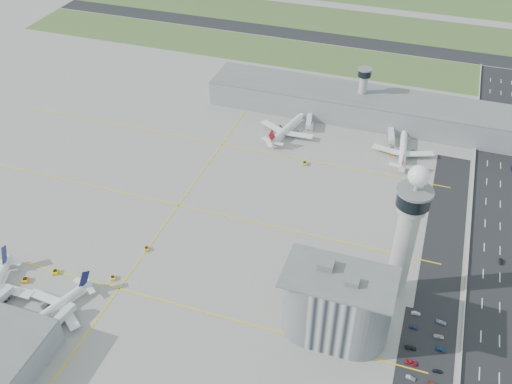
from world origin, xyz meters
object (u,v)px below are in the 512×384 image
(jet_bridge_far_0, at_px, (310,117))
(car_lot_11, at_px, (441,322))
(tug_4, at_px, (305,163))
(airplane_far_b, at_px, (404,146))
(tug_2, at_px, (113,278))
(control_tower, at_px, (407,228))
(airplane_near_c, at_px, (52,304))
(tug_3, at_px, (147,248))
(admin_building, at_px, (336,305))
(secondary_tower, at_px, (363,88))
(car_lot_1, at_px, (411,378))
(car_hw_1, at_px, (501,261))
(car_lot_4, at_px, (414,328))
(car_lot_5, at_px, (416,313))
(car_lot_10, at_px, (439,336))
(tug_1, at_px, (55,272))
(airplane_far_a, at_px, (287,125))
(jet_bridge_near_2, at_px, (49,332))
(car_lot_3, at_px, (411,348))
(car_lot_9, at_px, (441,350))
(tug_0, at_px, (25,280))
(car_lot_2, at_px, (412,363))
(tug_5, at_px, (391,153))
(car_lot_8, at_px, (437,371))
(jet_bridge_far_1, at_px, (391,131))
(car_hw_4, at_px, (491,111))

(jet_bridge_far_0, bearing_deg, car_lot_11, 23.61)
(tug_4, bearing_deg, airplane_far_b, -164.65)
(jet_bridge_far_0, relative_size, tug_2, 4.75)
(control_tower, xyz_separation_m, jet_bridge_far_0, (-70.00, 124.00, -32.19))
(control_tower, height_order, car_lot_11, control_tower)
(airplane_near_c, height_order, tug_3, airplane_near_c)
(admin_building, bearing_deg, secondary_tower, 97.29)
(car_lot_1, bearing_deg, jet_bridge_far_0, 32.45)
(admin_building, distance_m, tug_3, 94.78)
(tug_3, height_order, car_hw_1, tug_3)
(car_lot_4, bearing_deg, car_lot_5, 1.27)
(jet_bridge_far_0, distance_m, car_lot_10, 169.84)
(tug_1, distance_m, tug_2, 26.33)
(airplane_near_c, relative_size, tug_1, 11.38)
(airplane_far_a, xyz_separation_m, tug_2, (-38.03, -139.97, -4.94))
(tug_3, relative_size, car_lot_1, 0.82)
(jet_bridge_near_2, distance_m, car_hw_1, 196.39)
(admin_building, xyz_separation_m, car_lot_4, (30.37, 11.43, -14.74))
(tug_2, distance_m, car_lot_3, 127.90)
(tug_3, xyz_separation_m, car_lot_4, (122.41, -6.03, -0.30))
(airplane_near_c, relative_size, car_lot_5, 9.92)
(tug_1, xyz_separation_m, car_lot_9, (164.68, 12.93, -0.31))
(airplane_near_c, distance_m, car_lot_10, 155.44)
(car_lot_9, distance_m, car_lot_10, 6.32)
(tug_0, height_order, car_lot_5, tug_0)
(admin_building, relative_size, car_hw_1, 11.37)
(secondary_tower, bearing_deg, airplane_far_a, -136.15)
(car_lot_2, bearing_deg, car_lot_1, -172.74)
(secondary_tower, distance_m, tug_1, 208.12)
(car_lot_5, bearing_deg, tug_5, 6.81)
(admin_building, bearing_deg, car_lot_5, 32.18)
(jet_bridge_far_0, distance_m, tug_5, 57.50)
(car_lot_5, relative_size, car_lot_8, 1.08)
(tug_1, bearing_deg, airplane_near_c, 98.65)
(tug_2, bearing_deg, car_hw_1, 171.55)
(airplane_near_c, height_order, jet_bridge_near_2, airplane_near_c)
(jet_bridge_far_1, distance_m, tug_5, 21.18)
(tug_1, bearing_deg, tug_3, -164.90)
(tug_2, xyz_separation_m, tug_3, (5.34, 21.31, 0.01))
(control_tower, relative_size, tug_5, 21.17)
(control_tower, height_order, airplane_far_a, control_tower)
(airplane_near_c, height_order, car_lot_10, airplane_near_c)
(car_lot_1, bearing_deg, control_tower, 22.00)
(car_lot_10, bearing_deg, car_lot_1, 155.46)
(car_lot_10, bearing_deg, car_hw_1, -28.36)
(car_lot_11, bearing_deg, jet_bridge_far_0, 40.40)
(jet_bridge_far_0, relative_size, car_hw_4, 3.74)
(tug_2, height_order, car_lot_8, tug_2)
(tug_5, bearing_deg, car_lot_3, 174.18)
(airplane_near_c, bearing_deg, tug_4, 173.28)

